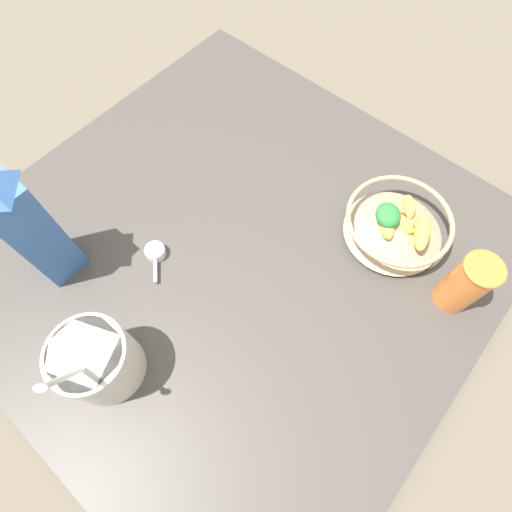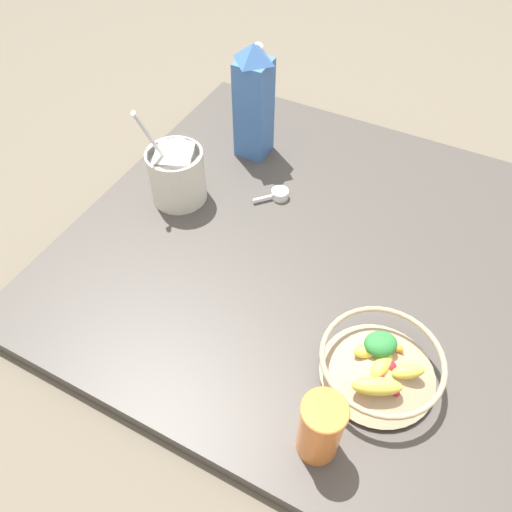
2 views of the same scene
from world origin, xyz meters
name	(u,v)px [view 1 (image 1 of 2)]	position (x,y,z in m)	size (l,w,h in m)	color
ground_plane	(234,254)	(0.00, 0.00, 0.00)	(6.00, 6.00, 0.00)	#665B4C
countertop	(233,250)	(0.00, 0.00, 0.02)	(1.00, 1.00, 0.04)	#47423D
fruit_bowl	(397,225)	(-0.24, 0.24, 0.08)	(0.21, 0.21, 0.08)	tan
milk_carton	(26,227)	(0.25, -0.24, 0.18)	(0.08, 0.08, 0.29)	#3D6BB2
yogurt_tub	(98,362)	(0.33, 0.00, 0.11)	(0.13, 0.13, 0.25)	silver
drinking_cup	(467,283)	(-0.19, 0.40, 0.11)	(0.07, 0.07, 0.14)	orange
measuring_scoop	(155,253)	(0.12, -0.10, 0.05)	(0.07, 0.07, 0.02)	white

